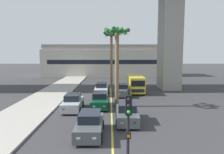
{
  "coord_description": "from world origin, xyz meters",
  "views": [
    {
      "loc": [
        -0.17,
        -1.03,
        5.55
      ],
      "look_at": [
        0.0,
        14.0,
        3.83
      ],
      "focal_mm": 33.22,
      "sensor_mm": 36.0,
      "label": 1
    }
  ],
  "objects": [
    {
      "name": "traffic_light_median_near",
      "position": [
        0.55,
        6.71,
        2.71
      ],
      "size": [
        0.24,
        0.37,
        4.2
      ],
      "color": "black",
      "rests_on": "ground"
    },
    {
      "name": "pier_building_backdrop",
      "position": [
        0.0,
        51.43,
        3.75
      ],
      "size": [
        32.89,
        8.04,
        7.63
      ],
      "color": "beige",
      "rests_on": "ground"
    },
    {
      "name": "palm_tree_near_median",
      "position": [
        0.11,
        32.2,
        7.03
      ],
      "size": [
        2.66,
        2.69,
        9.05
      ],
      "color": "brown",
      "rests_on": "ground"
    },
    {
      "name": "sidewalk_left",
      "position": [
        -8.0,
        16.0,
        0.07
      ],
      "size": [
        4.8,
        80.0,
        0.15
      ],
      "primitive_type": "cube",
      "color": "#ADA89E",
      "rests_on": "ground"
    },
    {
      "name": "car_queue_third",
      "position": [
        1.23,
        15.27,
        0.72
      ],
      "size": [
        1.94,
        4.15,
        1.56
      ],
      "color": "#4C5156",
      "rests_on": "ground"
    },
    {
      "name": "lane_stripe_center",
      "position": [
        0.0,
        24.0,
        0.0
      ],
      "size": [
        0.14,
        56.0,
        0.01
      ],
      "primitive_type": "cube",
      "color": "#DBCC4C",
      "rests_on": "ground"
    },
    {
      "name": "palm_tree_mid_median",
      "position": [
        0.59,
        20.22,
        6.34
      ],
      "size": [
        2.68,
        2.69,
        8.21
      ],
      "color": "brown",
      "rests_on": "ground"
    },
    {
      "name": "car_queue_second",
      "position": [
        1.48,
        25.87,
        0.72
      ],
      "size": [
        1.87,
        4.12,
        1.56
      ],
      "color": "#4C5156",
      "rests_on": "ground"
    },
    {
      "name": "delivery_van",
      "position": [
        3.51,
        27.96,
        1.29
      ],
      "size": [
        2.18,
        5.26,
        2.36
      ],
      "color": "yellow",
      "rests_on": "ground"
    },
    {
      "name": "car_queue_fifth",
      "position": [
        -1.28,
        26.68,
        0.72
      ],
      "size": [
        1.88,
        4.12,
        1.56
      ],
      "color": "white",
      "rests_on": "ground"
    },
    {
      "name": "car_queue_sixth",
      "position": [
        -1.19,
        19.92,
        0.72
      ],
      "size": [
        1.86,
        4.11,
        1.56
      ],
      "color": "#0C4728",
      "rests_on": "ground"
    },
    {
      "name": "car_queue_fourth",
      "position": [
        -1.53,
        12.64,
        0.72
      ],
      "size": [
        1.86,
        4.11,
        1.56
      ],
      "color": "#4C5156",
      "rests_on": "ground"
    },
    {
      "name": "car_queue_front",
      "position": [
        -3.81,
        18.95,
        0.72
      ],
      "size": [
        1.87,
        4.12,
        1.56
      ],
      "color": "#B7BABF",
      "rests_on": "ground"
    }
  ]
}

